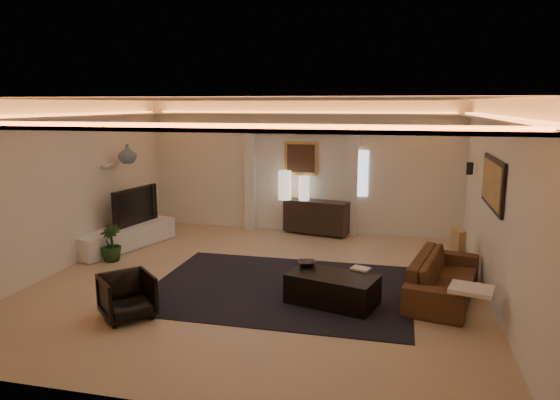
% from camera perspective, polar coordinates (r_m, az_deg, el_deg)
% --- Properties ---
extents(floor, '(7.00, 7.00, 0.00)m').
position_cam_1_polar(floor, '(8.34, -2.32, -9.16)').
color(floor, tan).
rests_on(floor, ground).
extents(ceiling, '(7.00, 7.00, 0.00)m').
position_cam_1_polar(ceiling, '(7.84, -2.48, 11.18)').
color(ceiling, white).
rests_on(ceiling, ground).
extents(wall_back, '(7.00, 0.00, 7.00)m').
position_cam_1_polar(wall_back, '(11.34, 2.40, 3.70)').
color(wall_back, silver).
rests_on(wall_back, ground).
extents(wall_front, '(7.00, 0.00, 7.00)m').
position_cam_1_polar(wall_front, '(4.78, -13.87, -6.49)').
color(wall_front, silver).
rests_on(wall_front, ground).
extents(wall_left, '(0.00, 7.00, 7.00)m').
position_cam_1_polar(wall_left, '(9.52, -23.14, 1.48)').
color(wall_left, silver).
rests_on(wall_left, ground).
extents(wall_right, '(0.00, 7.00, 7.00)m').
position_cam_1_polar(wall_right, '(7.80, 23.21, -0.40)').
color(wall_right, silver).
rests_on(wall_right, ground).
extents(cove_soffit, '(7.00, 7.00, 0.04)m').
position_cam_1_polar(cove_soffit, '(7.85, -2.46, 9.13)').
color(cove_soffit, silver).
rests_on(cove_soffit, ceiling).
extents(daylight_slit, '(0.25, 0.03, 1.00)m').
position_cam_1_polar(daylight_slit, '(11.16, 9.20, 2.94)').
color(daylight_slit, white).
rests_on(daylight_slit, wall_back).
extents(area_rug, '(4.00, 3.00, 0.01)m').
position_cam_1_polar(area_rug, '(8.06, 0.08, -9.83)').
color(area_rug, black).
rests_on(area_rug, ground).
extents(pilaster_left, '(0.22, 0.20, 2.20)m').
position_cam_1_polar(pilaster_left, '(11.56, -3.32, 2.08)').
color(pilaster_left, silver).
rests_on(pilaster_left, ground).
extents(pilaster_right, '(0.22, 0.20, 2.20)m').
position_cam_1_polar(pilaster_right, '(11.13, 8.11, 1.65)').
color(pilaster_right, silver).
rests_on(pilaster_right, ground).
extents(alcove_header, '(2.52, 0.20, 0.12)m').
position_cam_1_polar(alcove_header, '(11.17, 2.33, 7.72)').
color(alcove_header, silver).
rests_on(alcove_header, wall_back).
extents(painting_frame, '(0.74, 0.04, 0.74)m').
position_cam_1_polar(painting_frame, '(11.29, 2.38, 4.69)').
color(painting_frame, tan).
rests_on(painting_frame, wall_back).
extents(painting_canvas, '(0.62, 0.02, 0.62)m').
position_cam_1_polar(painting_canvas, '(11.26, 2.35, 4.68)').
color(painting_canvas, '#4C2D1E').
rests_on(painting_canvas, wall_back).
extents(art_panel_frame, '(0.04, 1.64, 0.74)m').
position_cam_1_polar(art_panel_frame, '(8.04, 22.78, 1.76)').
color(art_panel_frame, black).
rests_on(art_panel_frame, wall_right).
extents(art_panel_gold, '(0.02, 1.50, 0.62)m').
position_cam_1_polar(art_panel_gold, '(8.04, 22.60, 1.77)').
color(art_panel_gold, tan).
rests_on(art_panel_gold, wall_right).
extents(wall_sconce, '(0.12, 0.12, 0.22)m').
position_cam_1_polar(wall_sconce, '(9.90, 20.52, 3.34)').
color(wall_sconce, black).
rests_on(wall_sconce, wall_right).
extents(wall_niche, '(0.10, 0.55, 0.04)m').
position_cam_1_polar(wall_niche, '(10.61, -18.50, 3.76)').
color(wall_niche, silver).
rests_on(wall_niche, wall_left).
extents(console, '(1.47, 0.74, 0.71)m').
position_cam_1_polar(console, '(11.21, 4.08, -1.85)').
color(console, black).
rests_on(console, ground).
extents(lamp_left, '(0.29, 0.29, 0.64)m').
position_cam_1_polar(lamp_left, '(11.19, 0.54, 1.76)').
color(lamp_left, beige).
rests_on(lamp_left, console).
extents(lamp_right, '(0.30, 0.30, 0.53)m').
position_cam_1_polar(lamp_right, '(11.12, 2.72, 1.69)').
color(lamp_right, white).
rests_on(lamp_right, console).
extents(media_ledge, '(1.20, 2.31, 0.42)m').
position_cam_1_polar(media_ledge, '(10.61, -16.89, -4.00)').
color(media_ledge, silver).
rests_on(media_ledge, ground).
extents(tv, '(1.31, 0.40, 0.75)m').
position_cam_1_polar(tv, '(10.73, -16.44, -0.52)').
color(tv, black).
rests_on(tv, media_ledge).
extents(figurine, '(0.17, 0.17, 0.42)m').
position_cam_1_polar(figurine, '(11.48, -14.34, -0.63)').
color(figurine, black).
rests_on(figurine, media_ledge).
extents(ginger_jar, '(0.38, 0.38, 0.37)m').
position_cam_1_polar(ginger_jar, '(10.58, -16.75, 4.97)').
color(ginger_jar, '#465760').
rests_on(ginger_jar, wall_niche).
extents(plant, '(0.37, 0.37, 0.67)m').
position_cam_1_polar(plant, '(9.80, -18.43, -4.64)').
color(plant, '#163314').
rests_on(plant, ground).
extents(sofa, '(2.23, 1.25, 0.61)m').
position_cam_1_polar(sofa, '(8.02, 17.89, -8.20)').
color(sofa, '#482D24').
rests_on(sofa, ground).
extents(throw_blanket, '(0.61, 0.54, 0.06)m').
position_cam_1_polar(throw_blanket, '(6.90, 20.66, -9.35)').
color(throw_blanket, white).
rests_on(throw_blanket, sofa).
extents(throw_pillow, '(0.22, 0.41, 0.39)m').
position_cam_1_polar(throw_pillow, '(9.17, 19.32, -4.33)').
color(throw_pillow, tan).
rests_on(throw_pillow, sofa).
extents(coffee_table, '(1.38, 0.99, 0.46)m').
position_cam_1_polar(coffee_table, '(7.45, 5.89, -10.02)').
color(coffee_table, black).
rests_on(coffee_table, ground).
extents(bowl, '(0.35, 0.35, 0.07)m').
position_cam_1_polar(bowl, '(7.75, 3.02, -7.28)').
color(bowl, '#392920').
rests_on(bowl, coffee_table).
extents(magazine, '(0.31, 0.27, 0.03)m').
position_cam_1_polar(magazine, '(7.64, 9.04, -7.81)').
color(magazine, beige).
rests_on(magazine, coffee_table).
extents(armchair, '(0.93, 0.93, 0.61)m').
position_cam_1_polar(armchair, '(7.23, -16.77, -10.29)').
color(armchair, black).
rests_on(armchair, ground).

